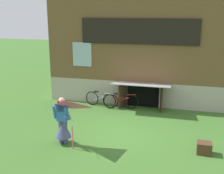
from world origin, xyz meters
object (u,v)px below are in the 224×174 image
at_px(wooden_crate, 204,148).
at_px(bicycle_red, 121,101).
at_px(kite, 66,115).
at_px(bicycle_silver, 101,99).
at_px(person, 63,124).

bearing_deg(wooden_crate, bicycle_red, 134.87).
xyz_separation_m(kite, bicycle_silver, (-0.31, 4.54, -0.91)).
distance_m(kite, wooden_crate, 4.32).
relative_size(kite, bicycle_silver, 1.01).
xyz_separation_m(bicycle_red, wooden_crate, (3.40, -3.42, -0.17)).
height_order(person, bicycle_red, person).
height_order(kite, wooden_crate, kite).
distance_m(bicycle_red, bicycle_silver, 0.97).
bearing_deg(bicycle_silver, person, -80.03).
xyz_separation_m(kite, bicycle_red, (0.65, 4.48, -0.90)).
height_order(bicycle_red, wooden_crate, bicycle_red).
bearing_deg(bicycle_silver, bicycle_red, 7.18).
bearing_deg(kite, person, 122.52).
bearing_deg(kite, wooden_crate, 14.63).
relative_size(bicycle_red, wooden_crate, 3.54).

